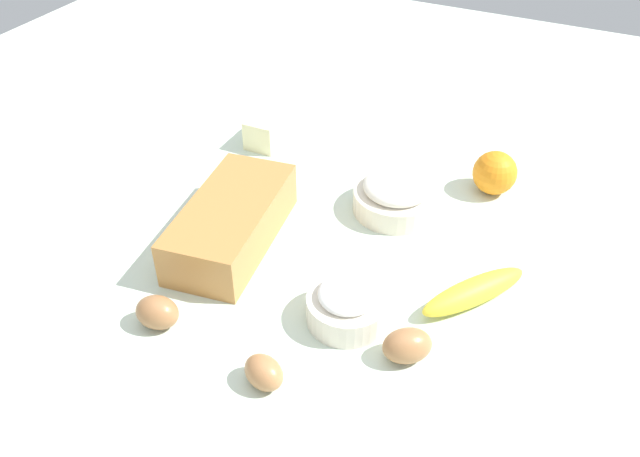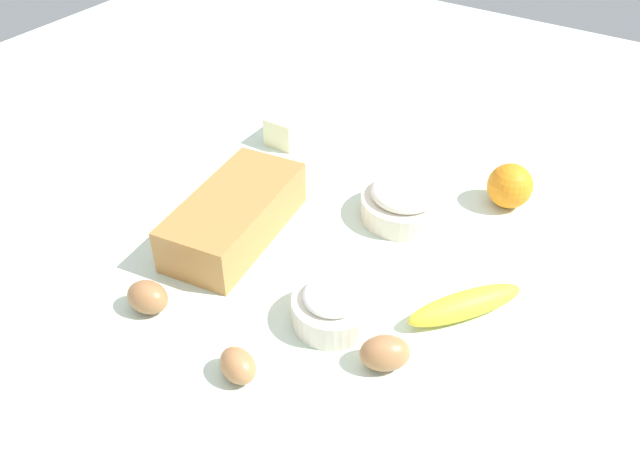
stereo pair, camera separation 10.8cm
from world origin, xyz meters
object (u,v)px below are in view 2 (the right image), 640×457
(flour_bowl, at_px, (404,201))
(egg_near_butter, at_px, (385,353))
(sugar_bowl, at_px, (333,306))
(banana, at_px, (465,305))
(butter_block, at_px, (289,128))
(egg_beside_bowl, at_px, (148,297))
(orange_fruit, at_px, (510,186))
(loaf_pan, at_px, (235,215))
(egg_loose, at_px, (238,365))

(flour_bowl, bearing_deg, egg_near_butter, -156.83)
(sugar_bowl, bearing_deg, flour_bowl, 6.39)
(flour_bowl, bearing_deg, banana, -131.62)
(butter_block, relative_size, egg_beside_bowl, 1.38)
(orange_fruit, bearing_deg, egg_beside_bowl, 147.26)
(flour_bowl, distance_m, butter_block, 0.34)
(sugar_bowl, relative_size, orange_fruit, 1.48)
(egg_near_butter, height_order, egg_beside_bowl, same)
(loaf_pan, distance_m, egg_beside_bowl, 0.21)
(loaf_pan, relative_size, orange_fruit, 3.64)
(egg_near_butter, bearing_deg, egg_loose, 128.58)
(loaf_pan, xyz_separation_m, butter_block, (0.31, 0.11, -0.01))
(sugar_bowl, bearing_deg, banana, -53.17)
(loaf_pan, distance_m, egg_loose, 0.31)
(orange_fruit, distance_m, egg_loose, 0.60)
(egg_loose, bearing_deg, egg_beside_bowl, 82.07)
(loaf_pan, xyz_separation_m, banana, (0.03, -0.40, -0.02))
(egg_beside_bowl, bearing_deg, egg_near_butter, -74.37)
(egg_loose, bearing_deg, loaf_pan, 39.42)
(loaf_pan, height_order, egg_loose, loaf_pan)
(orange_fruit, height_order, butter_block, orange_fruit)
(loaf_pan, height_order, sugar_bowl, loaf_pan)
(loaf_pan, height_order, flour_bowl, loaf_pan)
(banana, relative_size, butter_block, 2.11)
(banana, bearing_deg, orange_fruit, 8.82)
(orange_fruit, xyz_separation_m, egg_beside_bowl, (-0.55, 0.35, -0.02))
(flour_bowl, distance_m, orange_fruit, 0.20)
(loaf_pan, height_order, egg_near_butter, loaf_pan)
(sugar_bowl, relative_size, egg_near_butter, 1.72)
(loaf_pan, distance_m, flour_bowl, 0.30)
(sugar_bowl, xyz_separation_m, orange_fruit, (0.42, -0.11, 0.01))
(egg_near_butter, height_order, egg_loose, egg_near_butter)
(flour_bowl, relative_size, sugar_bowl, 1.26)
(egg_beside_bowl, distance_m, egg_loose, 0.19)
(egg_near_butter, xyz_separation_m, egg_loose, (-0.12, 0.16, -0.00))
(loaf_pan, height_order, egg_beside_bowl, loaf_pan)
(egg_beside_bowl, xyz_separation_m, egg_loose, (-0.03, -0.19, -0.00))
(butter_block, relative_size, egg_loose, 1.50)
(egg_near_butter, relative_size, egg_beside_bowl, 1.07)
(orange_fruit, bearing_deg, butter_block, 93.75)
(loaf_pan, bearing_deg, sugar_bowl, -116.47)
(loaf_pan, distance_m, banana, 0.41)
(butter_block, height_order, egg_near_butter, butter_block)
(orange_fruit, distance_m, egg_near_butter, 0.45)
(egg_beside_bowl, bearing_deg, flour_bowl, -26.98)
(flour_bowl, height_order, butter_block, flour_bowl)
(loaf_pan, relative_size, banana, 1.55)
(loaf_pan, bearing_deg, butter_block, 11.12)
(flour_bowl, bearing_deg, egg_loose, 177.50)
(egg_near_butter, bearing_deg, banana, -19.54)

